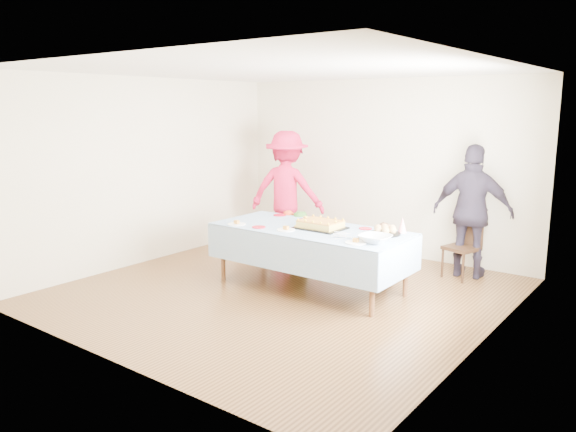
% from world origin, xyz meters
% --- Properties ---
extents(ground, '(5.00, 5.00, 0.00)m').
position_xyz_m(ground, '(0.00, 0.00, 0.00)').
color(ground, '#452A13').
rests_on(ground, ground).
extents(room_walls, '(5.04, 5.04, 2.72)m').
position_xyz_m(room_walls, '(0.05, 0.00, 1.77)').
color(room_walls, beige).
rests_on(room_walls, ground).
extents(party_table, '(2.50, 1.10, 0.78)m').
position_xyz_m(party_table, '(0.18, 0.33, 0.72)').
color(party_table, brown).
rests_on(party_table, ground).
extents(birthday_cake, '(0.58, 0.45, 0.10)m').
position_xyz_m(birthday_cake, '(0.30, 0.38, 0.83)').
color(birthday_cake, black).
rests_on(birthday_cake, party_table).
extents(rolls_tray, '(0.37, 0.37, 0.11)m').
position_xyz_m(rolls_tray, '(1.10, 0.57, 0.83)').
color(rolls_tray, black).
rests_on(rolls_tray, party_table).
extents(punch_bowl, '(0.36, 0.36, 0.09)m').
position_xyz_m(punch_bowl, '(1.20, 0.13, 0.82)').
color(punch_bowl, silver).
rests_on(punch_bowl, party_table).
extents(party_hat, '(0.11, 0.11, 0.19)m').
position_xyz_m(party_hat, '(1.21, 0.79, 0.87)').
color(party_hat, white).
rests_on(party_hat, party_table).
extents(fork_pile, '(0.24, 0.18, 0.07)m').
position_xyz_m(fork_pile, '(0.77, 0.10, 0.81)').
color(fork_pile, white).
rests_on(fork_pile, party_table).
extents(plate_red_far_a, '(0.18, 0.18, 0.01)m').
position_xyz_m(plate_red_far_a, '(-0.64, 0.75, 0.79)').
color(plate_red_far_a, red).
rests_on(plate_red_far_a, party_table).
extents(plate_red_far_b, '(0.20, 0.20, 0.01)m').
position_xyz_m(plate_red_far_b, '(-0.15, 0.69, 0.79)').
color(plate_red_far_b, red).
rests_on(plate_red_far_b, party_table).
extents(plate_red_far_c, '(0.20, 0.20, 0.01)m').
position_xyz_m(plate_red_far_c, '(0.16, 0.68, 0.79)').
color(plate_red_far_c, red).
rests_on(plate_red_far_c, party_table).
extents(plate_red_far_d, '(0.16, 0.16, 0.01)m').
position_xyz_m(plate_red_far_d, '(0.76, 0.70, 0.79)').
color(plate_red_far_d, red).
rests_on(plate_red_far_d, party_table).
extents(plate_red_near, '(0.17, 0.17, 0.01)m').
position_xyz_m(plate_red_near, '(-0.36, -0.04, 0.79)').
color(plate_red_near, red).
rests_on(plate_red_near, party_table).
extents(plate_white_left, '(0.24, 0.24, 0.01)m').
position_xyz_m(plate_white_left, '(-0.70, -0.07, 0.79)').
color(plate_white_left, white).
rests_on(plate_white_left, party_table).
extents(plate_white_mid, '(0.23, 0.23, 0.01)m').
position_xyz_m(plate_white_mid, '(0.02, 0.03, 0.79)').
color(plate_white_mid, white).
rests_on(plate_white_mid, party_table).
extents(plate_white_right, '(0.24, 0.24, 0.01)m').
position_xyz_m(plate_white_right, '(1.04, -0.02, 0.79)').
color(plate_white_right, white).
rests_on(plate_white_right, party_table).
extents(dining_chair, '(0.48, 0.48, 0.90)m').
position_xyz_m(dining_chair, '(1.59, 1.96, 0.50)').
color(dining_chair, black).
rests_on(dining_chair, ground).
extents(toddler_left, '(0.35, 0.29, 0.84)m').
position_xyz_m(toddler_left, '(-0.59, 0.90, 0.42)').
color(toddler_left, red).
rests_on(toddler_left, ground).
extents(toddler_mid, '(0.47, 0.38, 0.84)m').
position_xyz_m(toddler_mid, '(-0.39, 0.90, 0.42)').
color(toddler_mid, '#366F25').
rests_on(toddler_mid, ground).
extents(toddler_right, '(0.48, 0.44, 0.81)m').
position_xyz_m(toddler_right, '(0.82, 1.09, 0.40)').
color(toddler_right, tan).
rests_on(toddler_right, ground).
extents(adult_left, '(1.39, 1.05, 1.90)m').
position_xyz_m(adult_left, '(-1.30, 1.79, 0.95)').
color(adult_left, '#DE1B49').
rests_on(adult_left, ground).
extents(adult_right, '(1.09, 0.54, 1.80)m').
position_xyz_m(adult_right, '(1.64, 2.02, 0.90)').
color(adult_right, '#2F2837').
rests_on(adult_right, ground).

